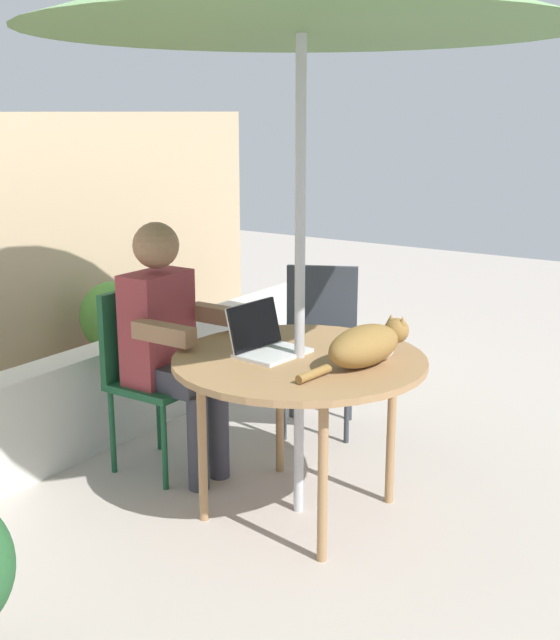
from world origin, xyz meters
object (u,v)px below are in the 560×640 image
(chair_empty, at_px, (320,334))
(laptop, at_px, (263,339))
(cat, at_px, (368,345))
(person_seated, at_px, (169,336))
(patio_table, at_px, (299,369))
(potted_plant_near_fence, at_px, (113,330))
(chair_occupied, at_px, (146,364))

(chair_empty, height_order, laptop, laptop)
(cat, bearing_deg, person_seated, 94.01)
(patio_table, xyz_separation_m, cat, (0.07, -0.29, 0.14))
(patio_table, bearing_deg, cat, -76.01)
(patio_table, distance_m, laptop, 0.21)
(chair_empty, relative_size, laptop, 2.79)
(potted_plant_near_fence, bearing_deg, chair_occupied, -126.62)
(patio_table, bearing_deg, person_seated, 90.00)
(patio_table, height_order, chair_empty, chair_empty)
(chair_occupied, relative_size, potted_plant_near_fence, 1.25)
(cat, bearing_deg, chair_occupied, 93.48)
(patio_table, relative_size, chair_empty, 1.21)
(person_seated, xyz_separation_m, potted_plant_near_fence, (0.67, 1.06, -0.28))
(chair_empty, xyz_separation_m, laptop, (-0.98, -0.29, 0.25))
(cat, relative_size, potted_plant_near_fence, 0.88)
(chair_empty, relative_size, potted_plant_near_fence, 1.25)
(patio_table, xyz_separation_m, potted_plant_near_fence, (0.67, 1.80, -0.25))
(potted_plant_near_fence, bearing_deg, chair_empty, -78.35)
(chair_empty, relative_size, person_seated, 0.73)
(chair_empty, xyz_separation_m, person_seated, (-0.95, 0.28, 0.17))
(laptop, relative_size, cat, 0.50)
(cat, bearing_deg, patio_table, 103.99)
(patio_table, distance_m, person_seated, 0.74)
(chair_occupied, distance_m, potted_plant_near_fence, 1.14)
(laptop, bearing_deg, person_seated, 86.86)
(patio_table, xyz_separation_m, chair_empty, (0.95, 0.46, -0.13))
(patio_table, xyz_separation_m, laptop, (-0.03, 0.17, 0.12))
(chair_empty, distance_m, potted_plant_near_fence, 1.37)
(cat, bearing_deg, potted_plant_near_fence, 73.96)
(chair_occupied, distance_m, cat, 1.22)
(patio_table, bearing_deg, chair_occupied, 90.00)
(chair_occupied, distance_m, person_seated, 0.23)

